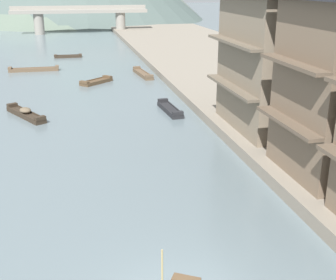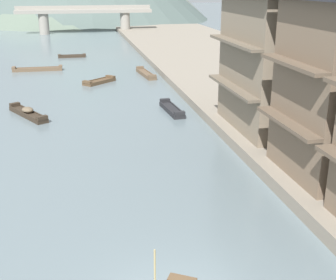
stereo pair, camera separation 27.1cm
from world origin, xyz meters
name	(u,v)px [view 1 (the left image)]	position (x,y,z in m)	size (l,w,h in m)	color
riverbank_right	(255,77)	(15.12, 30.00, 0.31)	(18.00, 110.00, 0.62)	gray
boat_moored_nearest	(96,82)	(-0.23, 31.82, 0.16)	(3.29, 3.13, 0.47)	brown
boat_moored_second	(143,74)	(4.69, 34.48, 0.17)	(1.37, 5.27, 0.53)	brown
boat_moored_third	(34,70)	(-6.39, 39.44, 0.17)	(5.26, 0.93, 0.52)	brown
boat_moored_far	(68,56)	(-2.69, 48.13, 0.13)	(3.47, 1.02, 0.38)	#33281E
boat_midriver_drifting	(170,109)	(4.41, 20.65, 0.18)	(1.14, 4.14, 0.53)	#232326
boat_midriver_upstream	(26,114)	(-5.92, 21.60, 0.23)	(3.05, 4.65, 0.68)	#33281E
house_waterfront_tall	(274,57)	(9.21, 14.09, 4.92)	(5.70, 7.93, 8.74)	#7F705B
stone_bridge	(80,15)	(0.00, 76.28, 3.24)	(24.79, 2.40, 4.98)	gray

